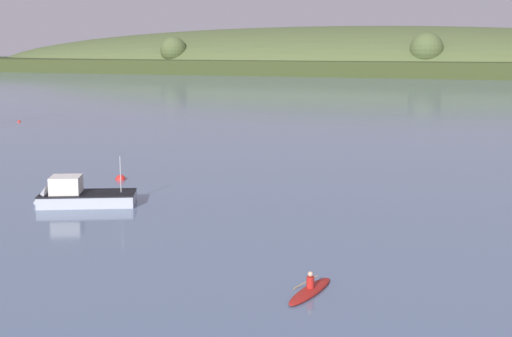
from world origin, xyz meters
TOP-DOWN VIEW (x-y plane):
  - far_shoreline_hill at (-39.34, 279.08)m, footprint 450.91×127.38m
  - fishing_boat_moored at (-4.99, 25.55)m, footprint 6.91×4.87m
  - canoe_with_paddler at (13.25, 14.74)m, footprint 1.62×3.80m
  - mooring_buoy_foreground at (-40.95, 66.35)m, footprint 0.45×0.45m
  - mooring_buoy_midchannel at (-6.76, 34.10)m, footprint 0.77×0.77m

SIDE VIEW (x-z plane):
  - mooring_buoy_midchannel at x=-6.76m, z-range -0.43..0.43m
  - mooring_buoy_foreground at x=-40.95m, z-range -0.26..0.26m
  - canoe_with_paddler at x=13.25m, z-range -0.41..0.61m
  - fishing_boat_moored at x=-4.99m, z-range -1.72..2.41m
  - far_shoreline_hill at x=-39.34m, z-range -18.45..19.15m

